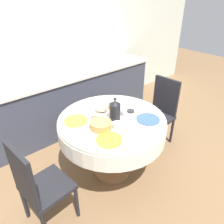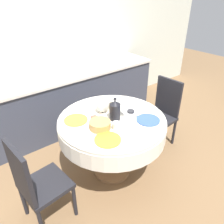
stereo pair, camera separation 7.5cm
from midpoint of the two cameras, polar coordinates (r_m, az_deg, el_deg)
name	(u,v)px [view 1 (the left image)]	position (r m, az deg, el deg)	size (l,w,h in m)	color
ground_plane	(112,171)	(2.82, -0.79, -15.12)	(12.00, 12.00, 0.00)	brown
wall_back	(40,42)	(3.45, -19.00, 16.80)	(7.00, 0.05, 2.60)	beige
kitchen_counter	(58,103)	(3.44, -14.44, 2.19)	(3.24, 0.64, 0.89)	#383D4C
dining_table	(112,128)	(2.41, -0.89, -4.32)	(1.17, 1.17, 0.77)	olive
chair_left	(160,110)	(3.09, 11.80, 0.58)	(0.42, 0.42, 0.95)	black
chair_right	(37,185)	(2.10, -19.93, -17.46)	(0.44, 0.44, 0.95)	black
plate_near_left	(109,140)	(2.02, -1.80, -7.27)	(0.25, 0.25, 0.01)	yellow
cup_near_left	(117,126)	(2.15, 0.34, -3.62)	(0.08, 0.08, 0.08)	white
plate_near_right	(148,119)	(2.34, 8.50, -1.89)	(0.25, 0.25, 0.01)	#3856AD
cup_near_right	(130,113)	(2.36, 3.95, -0.34)	(0.08, 0.08, 0.08)	#28282D
plate_far_left	(76,121)	(2.33, -10.35, -2.26)	(0.25, 0.25, 0.01)	orange
cup_far_left	(95,121)	(2.24, -5.50, -2.24)	(0.08, 0.08, 0.08)	#CC4C3D
plate_far_right	(119,102)	(2.66, 1.03, 2.67)	(0.25, 0.25, 0.01)	white
cup_far_right	(112,106)	(2.50, -0.98, 1.53)	(0.08, 0.08, 0.08)	#DBB766
coffee_carafe	(115,110)	(2.27, -0.17, 0.49)	(0.12, 0.12, 0.26)	black
teapot	(102,105)	(2.42, -3.45, 1.72)	(0.21, 0.15, 0.20)	silver
bread_basket	(101,125)	(2.16, -3.98, -3.45)	(0.22, 0.22, 0.08)	#AD844C
fruit_bowl	(129,112)	(2.40, 3.57, -0.03)	(0.19, 0.19, 0.06)	silver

